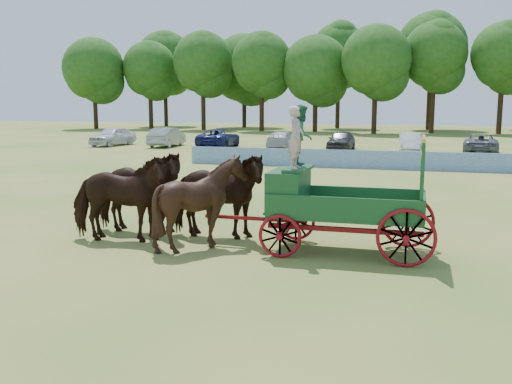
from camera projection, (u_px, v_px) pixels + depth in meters
name	position (u px, v px, depth m)	size (l,w,h in m)	color
ground	(433.00, 251.00, 14.72)	(160.00, 160.00, 0.00)	#A78D4B
horse_lead_left	(119.00, 198.00, 15.50)	(1.31, 2.89, 2.44)	black
horse_lead_right	(138.00, 192.00, 16.55)	(1.31, 2.89, 2.44)	black
horse_wheel_left	(202.00, 202.00, 14.86)	(1.97, 2.22, 2.44)	black
horse_wheel_right	(216.00, 196.00, 15.91)	(1.31, 2.89, 2.44)	black
farm_dray	(318.00, 187.00, 14.55)	(5.99, 2.00, 3.74)	maroon
sponsor_banner	(407.00, 161.00, 32.01)	(26.00, 0.08, 1.05)	#1B4195
parked_cars	(382.00, 142.00, 43.99)	(51.32, 6.32, 1.64)	silver
treeline	(398.00, 59.00, 71.62)	(90.48, 23.54, 15.59)	#382314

